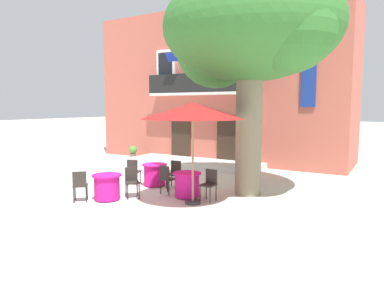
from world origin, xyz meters
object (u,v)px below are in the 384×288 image
cafe_table_near_tree (187,185)px  cafe_table_middle (107,187)px  cafe_chair_front_0 (174,172)px  cafe_chair_middle_1 (80,184)px  cafe_chair_middle_0 (132,180)px  cafe_chair_front_1 (133,170)px  pedestrian_near_entrance (253,157)px  ground_planter_left (133,152)px  plane_tree (248,33)px  cafe_umbrella (193,111)px  cafe_chair_near_tree_1 (167,178)px  cafe_table_front (155,175)px  cafe_chair_near_tree_0 (210,183)px

cafe_table_near_tree → cafe_table_middle: bearing=-142.0°
cafe_table_near_tree → cafe_chair_front_0: 1.36m
cafe_table_near_tree → cafe_chair_middle_1: 3.12m
cafe_chair_middle_0 → cafe_chair_middle_1: bearing=-127.9°
cafe_chair_front_1 → pedestrian_near_entrance: size_ratio=0.57×
cafe_table_middle → ground_planter_left: 7.77m
plane_tree → cafe_umbrella: bearing=-114.3°
plane_tree → cafe_chair_front_0: 5.07m
cafe_chair_near_tree_1 → pedestrian_near_entrance: (1.62, 3.27, 0.38)m
plane_tree → ground_planter_left: (-7.63, 3.57, -4.56)m
cafe_chair_middle_0 → cafe_table_front: bearing=102.0°
pedestrian_near_entrance → cafe_table_middle: bearing=-120.0°
cafe_chair_middle_0 → cafe_chair_front_1: bearing=128.6°
plane_tree → ground_planter_left: 9.58m
cafe_table_near_tree → cafe_table_front: same height
plane_tree → cafe_umbrella: 3.13m
cafe_chair_middle_0 → cafe_chair_front_0: same height
cafe_table_near_tree → cafe_chair_middle_0: cafe_chair_middle_0 is taller
cafe_table_middle → cafe_umbrella: cafe_umbrella is taller
cafe_table_middle → cafe_chair_middle_0: size_ratio=0.95×
cafe_umbrella → cafe_table_front: bearing=151.0°
ground_planter_left → cafe_chair_near_tree_0: bearing=-34.9°
plane_tree → cafe_chair_middle_0: 5.69m
cafe_table_near_tree → cafe_chair_middle_1: bearing=-139.4°
cafe_chair_near_tree_1 → cafe_table_front: (-1.03, 0.75, -0.14)m
cafe_chair_middle_1 → cafe_chair_front_0: size_ratio=1.00×
ground_planter_left → cafe_chair_middle_0: bearing=-50.0°
cafe_chair_middle_0 → cafe_table_front: cafe_chair_middle_0 is taller
cafe_chair_middle_1 → cafe_chair_front_1: size_ratio=1.00×
cafe_chair_front_1 → cafe_umbrella: (2.97, -0.96, 2.08)m
cafe_table_near_tree → cafe_table_front: bearing=157.2°
cafe_table_middle → pedestrian_near_entrance: size_ratio=0.54×
cafe_table_near_tree → cafe_chair_front_0: (-1.04, 0.87, 0.14)m
cafe_chair_near_tree_0 → pedestrian_near_entrance: (0.11, 3.24, 0.38)m
cafe_chair_near_tree_1 → cafe_table_middle: 1.84m
cafe_umbrella → ground_planter_left: size_ratio=3.94×
cafe_chair_front_1 → cafe_chair_middle_1: bearing=-87.7°
cafe_chair_near_tree_0 → cafe_umbrella: bearing=-114.7°
cafe_chair_front_0 → cafe_umbrella: 2.94m
cafe_table_middle → cafe_table_near_tree: bearing=38.0°
cafe_table_near_tree → ground_planter_left: (-6.28, 4.93, 0.02)m
cafe_chair_middle_0 → ground_planter_left: size_ratio=1.24×
cafe_chair_near_tree_0 → ground_planter_left: bearing=145.1°
cafe_chair_near_tree_1 → cafe_table_front: cafe_chair_near_tree_1 is taller
cafe_chair_near_tree_0 → cafe_chair_front_1: 3.25m
cafe_table_middle → cafe_table_front: size_ratio=1.00×
cafe_umbrella → cafe_chair_front_1: bearing=162.1°
plane_tree → cafe_table_front: 5.58m
plane_tree → cafe_chair_front_1: size_ratio=7.43×
cafe_chair_middle_0 → ground_planter_left: (-4.84, 5.77, -0.12)m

